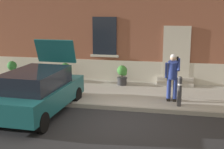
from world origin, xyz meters
TOP-DOWN VIEW (x-y plane):
  - ground_plane at (0.00, 0.00)m, footprint 80.00×80.00m
  - sidewalk at (0.00, 2.80)m, footprint 24.00×3.60m
  - curb_edge at (0.00, 0.94)m, footprint 24.00×0.12m
  - building_facade at (0.00, 5.29)m, footprint 24.00×1.52m
  - entrance_stoop at (1.68, 4.33)m, footprint 1.55×0.64m
  - hatchback_car_teal at (-2.70, 0.02)m, footprint 1.92×4.13m
  - bollard_near_person at (1.83, 1.35)m, footprint 0.15×0.15m
  - person_on_phone at (1.57, 1.83)m, footprint 0.51×0.52m
  - planter_olive at (-5.81, 3.92)m, footprint 0.44×0.44m
  - planter_terracotta at (-3.20, 3.95)m, footprint 0.44×0.44m
  - planter_charcoal at (-0.58, 3.88)m, footprint 0.44×0.44m

SIDE VIEW (x-z plane):
  - ground_plane at x=0.00m, z-range 0.00..0.00m
  - sidewalk at x=0.00m, z-range 0.00..0.15m
  - curb_edge at x=0.00m, z-range 0.00..0.15m
  - entrance_stoop at x=1.68m, z-range 0.12..0.44m
  - planter_olive at x=-5.81m, z-range 0.18..1.04m
  - planter_terracotta at x=-3.20m, z-range 0.18..1.04m
  - planter_charcoal at x=-0.58m, z-range 0.18..1.04m
  - bollard_near_person at x=1.83m, z-range 0.19..1.24m
  - hatchback_car_teal at x=-2.70m, z-range -0.37..1.97m
  - person_on_phone at x=1.57m, z-range 0.28..2.02m
  - building_facade at x=0.00m, z-range -0.02..7.48m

